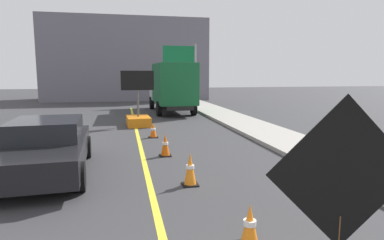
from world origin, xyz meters
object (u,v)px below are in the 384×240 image
Objects in this scene: box_truck at (171,86)px; traffic_cone_far_lane at (165,145)px; highway_guide_sign at (186,63)px; traffic_cone_curbside at (153,130)px; roadwork_sign at (342,177)px; traffic_cone_mid_lane at (190,169)px; pickup_car at (46,147)px; arrow_board_trailer at (138,116)px; traffic_cone_near_sign at (250,226)px.

box_truck is 9.66× the size of traffic_cone_far_lane.
traffic_cone_curbside is (-3.96, -13.65, -3.13)m from highway_guide_sign.
roadwork_sign reaches higher than traffic_cone_mid_lane.
arrow_board_trailer is at bearing 70.79° from pickup_car.
roadwork_sign reaches higher than traffic_cone_curbside.
traffic_cone_near_sign is at bearing 107.85° from roadwork_sign.
traffic_cone_curbside is (-2.00, -8.57, -1.46)m from box_truck.
roadwork_sign reaches higher than traffic_cone_near_sign.
traffic_cone_curbside is (0.44, -3.29, -0.19)m from arrow_board_trailer.
traffic_cone_mid_lane is at bearing -96.66° from box_truck.
traffic_cone_curbside is (-0.31, 5.88, -0.08)m from traffic_cone_mid_lane.
roadwork_sign reaches higher than traffic_cone_far_lane.
box_truck reaches higher than traffic_cone_mid_lane.
pickup_car is 6.13× the size of traffic_cone_mid_lane.
traffic_cone_curbside is at bearing -82.31° from arrow_board_trailer.
arrow_board_trailer is at bearing -114.84° from box_truck.
box_truck is 11.47× the size of traffic_cone_curbside.
traffic_cone_curbside is at bearing 94.09° from traffic_cone_near_sign.
traffic_cone_near_sign is 0.94× the size of traffic_cone_far_lane.
roadwork_sign is 13.50m from arrow_board_trailer.
highway_guide_sign is 6.55× the size of traffic_cone_mid_lane.
roadwork_sign is at bearing -82.14° from traffic_cone_far_lane.
traffic_cone_mid_lane reaches higher than traffic_cone_far_lane.
pickup_car is at bearing -125.72° from traffic_cone_curbside.
arrow_board_trailer is 8.02m from pickup_car.
box_truck is at bearing 85.44° from traffic_cone_near_sign.
box_truck is 17.41m from traffic_cone_near_sign.
traffic_cone_far_lane is at bearing 97.86° from roadwork_sign.
highway_guide_sign is at bearing 68.56° from pickup_car.
traffic_cone_near_sign is at bearing -50.13° from pickup_car.
arrow_board_trailer reaches higher than traffic_cone_mid_lane.
roadwork_sign is at bearing -92.88° from box_truck.
traffic_cone_near_sign is (-3.34, -22.38, -3.10)m from highway_guide_sign.
traffic_cone_far_lane is (-0.22, 2.80, -0.03)m from traffic_cone_mid_lane.
roadwork_sign is 3.94× the size of traffic_cone_curbside.
traffic_cone_curbside is at bearing -106.18° from highway_guide_sign.
arrow_board_trailer reaches higher than traffic_cone_far_lane.
highway_guide_sign reaches higher than roadwork_sign.
traffic_cone_far_lane is (-0.53, 5.64, 0.02)m from traffic_cone_near_sign.
highway_guide_sign is at bearing 76.99° from traffic_cone_far_lane.
pickup_car is 3.42m from traffic_cone_far_lane.
pickup_car is at bearing 154.85° from traffic_cone_mid_lane.
traffic_cone_near_sign is 8.75m from traffic_cone_curbside.
traffic_cone_far_lane is at bearing 95.34° from traffic_cone_near_sign.
roadwork_sign is 0.86× the size of arrow_board_trailer.
roadwork_sign is 7.17m from pickup_car.
traffic_cone_mid_lane reaches higher than traffic_cone_curbside.
traffic_cone_near_sign is 1.12× the size of traffic_cone_curbside.
traffic_cone_far_lane reaches higher than traffic_cone_near_sign.
pickup_car is at bearing -109.21° from arrow_board_trailer.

